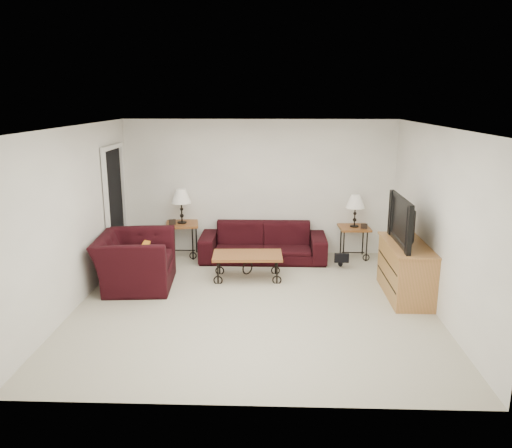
{
  "coord_description": "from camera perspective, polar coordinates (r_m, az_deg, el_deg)",
  "views": [
    {
      "loc": [
        0.27,
        -6.77,
        2.87
      ],
      "look_at": [
        0.0,
        0.7,
        1.0
      ],
      "focal_mm": 35.46,
      "sensor_mm": 36.0,
      "label": 1
    }
  ],
  "objects": [
    {
      "name": "wall_left",
      "position": [
        7.49,
        -19.69,
        0.72
      ],
      "size": [
        0.02,
        5.0,
        2.5
      ],
      "primitive_type": "cube",
      "color": "white",
      "rests_on": "ground"
    },
    {
      "name": "wall_back",
      "position": [
        9.41,
        0.4,
        4.14
      ],
      "size": [
        5.0,
        0.02,
        2.5
      ],
      "primitive_type": "cube",
      "color": "white",
      "rests_on": "ground"
    },
    {
      "name": "backpack",
      "position": [
        8.93,
        9.55,
        -3.28
      ],
      "size": [
        0.45,
        0.39,
        0.48
      ],
      "primitive_type": "ellipsoid",
      "rotation": [
        0.0,
        0.0,
        0.32
      ],
      "color": "black",
      "rests_on": "ground"
    },
    {
      "name": "photo_frame_left",
      "position": [
        9.27,
        -9.42,
        0.22
      ],
      "size": [
        0.12,
        0.06,
        0.11
      ],
      "primitive_type": "cube",
      "rotation": [
        0.0,
        0.0,
        0.34
      ],
      "color": "black",
      "rests_on": "side_table_left"
    },
    {
      "name": "ground",
      "position": [
        7.36,
        -0.2,
        -8.91
      ],
      "size": [
        5.0,
        5.0,
        0.0
      ],
      "primitive_type": "plane",
      "color": "#B9B39E",
      "rests_on": "ground"
    },
    {
      "name": "side_table_left",
      "position": [
        9.48,
        -8.27,
        -1.74
      ],
      "size": [
        0.67,
        0.67,
        0.63
      ],
      "primitive_type": "cube",
      "rotation": [
        0.0,
        0.0,
        0.16
      ],
      "color": "brown",
      "rests_on": "ground"
    },
    {
      "name": "side_table_right",
      "position": [
        9.45,
        10.94,
        -2.03
      ],
      "size": [
        0.57,
        0.57,
        0.59
      ],
      "primitive_type": "cube",
      "rotation": [
        0.0,
        0.0,
        0.05
      ],
      "color": "brown",
      "rests_on": "ground"
    },
    {
      "name": "tv_stand",
      "position": [
        7.8,
        16.57,
        -4.99
      ],
      "size": [
        0.56,
        1.34,
        0.81
      ],
      "primitive_type": "cube",
      "color": "#BE7546",
      "rests_on": "ground"
    },
    {
      "name": "throw_pillow",
      "position": [
        7.97,
        -12.55,
        -3.46
      ],
      "size": [
        0.13,
        0.38,
        0.37
      ],
      "primitive_type": "cube",
      "rotation": [
        0.0,
        0.0,
        1.65
      ],
      "color": "orange",
      "rests_on": "armchair"
    },
    {
      "name": "ceiling",
      "position": [
        6.79,
        -0.22,
        10.92
      ],
      "size": [
        5.0,
        5.0,
        0.0
      ],
      "primitive_type": "plane",
      "color": "white",
      "rests_on": "wall_back"
    },
    {
      "name": "doorway",
      "position": [
        9.05,
        -15.62,
        1.72
      ],
      "size": [
        0.08,
        0.94,
        2.04
      ],
      "primitive_type": "cube",
      "color": "black",
      "rests_on": "ground"
    },
    {
      "name": "photo_frame_right",
      "position": [
        9.24,
        12.1,
        -0.24
      ],
      "size": [
        0.12,
        0.03,
        0.1
      ],
      "primitive_type": "cube",
      "rotation": [
        0.0,
        0.0,
        -0.16
      ],
      "color": "black",
      "rests_on": "side_table_right"
    },
    {
      "name": "wall_right",
      "position": [
        7.31,
        19.78,
        0.4
      ],
      "size": [
        0.02,
        5.0,
        2.5
      ],
      "primitive_type": "cube",
      "color": "white",
      "rests_on": "ground"
    },
    {
      "name": "lamp_left",
      "position": [
        9.33,
        -8.4,
        2.0
      ],
      "size": [
        0.41,
        0.41,
        0.63
      ],
      "primitive_type": null,
      "rotation": [
        0.0,
        0.0,
        0.16
      ],
      "color": "black",
      "rests_on": "side_table_left"
    },
    {
      "name": "armchair",
      "position": [
        8.08,
        -13.45,
        -4.06
      ],
      "size": [
        1.2,
        1.35,
        0.82
      ],
      "primitive_type": "imported",
      "rotation": [
        0.0,
        0.0,
        1.65
      ],
      "color": "black",
      "rests_on": "ground"
    },
    {
      "name": "sofa",
      "position": [
        9.15,
        0.79,
        -2.07
      ],
      "size": [
        2.26,
        0.88,
        0.66
      ],
      "primitive_type": "imported",
      "color": "black",
      "rests_on": "ground"
    },
    {
      "name": "wall_front",
      "position": [
        4.57,
        -1.46,
        -6.7
      ],
      "size": [
        5.0,
        0.02,
        2.5
      ],
      "primitive_type": "cube",
      "color": "white",
      "rests_on": "ground"
    },
    {
      "name": "coffee_table",
      "position": [
        8.24,
        -0.96,
        -4.8
      ],
      "size": [
        1.14,
        0.65,
        0.42
      ],
      "primitive_type": "cube",
      "rotation": [
        0.0,
        0.0,
        0.05
      ],
      "color": "brown",
      "rests_on": "ground"
    },
    {
      "name": "television",
      "position": [
        7.6,
        16.81,
        0.36
      ],
      "size": [
        0.16,
        1.2,
        0.69
      ],
      "primitive_type": "imported",
      "rotation": [
        0.0,
        0.0,
        -1.57
      ],
      "color": "black",
      "rests_on": "tv_stand"
    },
    {
      "name": "lamp_right",
      "position": [
        9.3,
        11.11,
        1.47
      ],
      "size": [
        0.35,
        0.35,
        0.59
      ],
      "primitive_type": null,
      "rotation": [
        0.0,
        0.0,
        0.05
      ],
      "color": "black",
      "rests_on": "side_table_right"
    }
  ]
}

